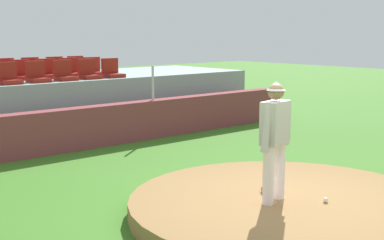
{
  "coord_description": "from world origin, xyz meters",
  "views": [
    {
      "loc": [
        -6.03,
        -4.82,
        2.65
      ],
      "look_at": [
        0.0,
        2.11,
        1.15
      ],
      "focal_mm": 50.72,
      "sensor_mm": 36.0,
      "label": 1
    }
  ],
  "objects_px": {
    "stadium_chair_3": "(65,74)",
    "stadium_chair_14": "(7,71)",
    "fielding_glove": "(268,189)",
    "stadium_chair_8": "(22,73)",
    "pitcher": "(275,133)",
    "stadium_chair_2": "(37,76)",
    "stadium_chair_4": "(89,73)",
    "stadium_chair_11": "(94,70)",
    "stadium_chair_1": "(8,77)",
    "stadium_chair_15": "(32,70)",
    "stadium_chair_10": "(70,71)",
    "baseball": "(326,200)",
    "stadium_chair_16": "(57,69)",
    "stadium_chair_9": "(47,72)",
    "stadium_chair_5": "(112,71)",
    "stadium_chair_17": "(77,68)"
  },
  "relations": [
    {
      "from": "stadium_chair_3",
      "to": "stadium_chair_14",
      "type": "height_order",
      "value": "same"
    },
    {
      "from": "fielding_glove",
      "to": "stadium_chair_8",
      "type": "bearing_deg",
      "value": -128.18
    },
    {
      "from": "pitcher",
      "to": "stadium_chair_2",
      "type": "height_order",
      "value": "pitcher"
    },
    {
      "from": "stadium_chair_4",
      "to": "stadium_chair_11",
      "type": "bearing_deg",
      "value": -127.97
    },
    {
      "from": "fielding_glove",
      "to": "stadium_chair_1",
      "type": "height_order",
      "value": "stadium_chair_1"
    },
    {
      "from": "fielding_glove",
      "to": "stadium_chair_1",
      "type": "xyz_separation_m",
      "value": [
        -1.08,
        6.94,
        1.31
      ]
    },
    {
      "from": "stadium_chair_1",
      "to": "stadium_chair_15",
      "type": "distance_m",
      "value": 2.34
    },
    {
      "from": "stadium_chair_10",
      "to": "stadium_chair_2",
      "type": "bearing_deg",
      "value": 33.72
    },
    {
      "from": "baseball",
      "to": "stadium_chair_10",
      "type": "bearing_deg",
      "value": 85.03
    },
    {
      "from": "stadium_chair_15",
      "to": "stadium_chair_16",
      "type": "relative_size",
      "value": 1.0
    },
    {
      "from": "stadium_chair_8",
      "to": "stadium_chair_11",
      "type": "relative_size",
      "value": 1.0
    },
    {
      "from": "stadium_chair_2",
      "to": "stadium_chair_8",
      "type": "bearing_deg",
      "value": -90.61
    },
    {
      "from": "stadium_chair_11",
      "to": "stadium_chair_8",
      "type": "bearing_deg",
      "value": -0.16
    },
    {
      "from": "fielding_glove",
      "to": "stadium_chair_3",
      "type": "xyz_separation_m",
      "value": [
        0.36,
        6.96,
        1.31
      ]
    },
    {
      "from": "stadium_chair_10",
      "to": "stadium_chair_11",
      "type": "bearing_deg",
      "value": 176.45
    },
    {
      "from": "stadium_chair_4",
      "to": "stadium_chair_10",
      "type": "height_order",
      "value": "same"
    },
    {
      "from": "stadium_chair_9",
      "to": "stadium_chair_10",
      "type": "xyz_separation_m",
      "value": [
        0.67,
        0.02,
        0.0
      ]
    },
    {
      "from": "stadium_chair_3",
      "to": "stadium_chair_4",
      "type": "bearing_deg",
      "value": -178.89
    },
    {
      "from": "fielding_glove",
      "to": "stadium_chair_9",
      "type": "height_order",
      "value": "stadium_chair_9"
    },
    {
      "from": "stadium_chair_5",
      "to": "stadium_chair_11",
      "type": "distance_m",
      "value": 0.89
    },
    {
      "from": "stadium_chair_2",
      "to": "stadium_chair_16",
      "type": "relative_size",
      "value": 1.0
    },
    {
      "from": "stadium_chair_2",
      "to": "stadium_chair_4",
      "type": "xyz_separation_m",
      "value": [
        1.4,
        0.01,
        0.0
      ]
    },
    {
      "from": "stadium_chair_10",
      "to": "stadium_chair_16",
      "type": "bearing_deg",
      "value": -92.1
    },
    {
      "from": "stadium_chair_1",
      "to": "stadium_chair_15",
      "type": "height_order",
      "value": "same"
    },
    {
      "from": "stadium_chair_1",
      "to": "stadium_chair_11",
      "type": "distance_m",
      "value": 2.94
    },
    {
      "from": "stadium_chair_9",
      "to": "stadium_chair_10",
      "type": "relative_size",
      "value": 1.0
    },
    {
      "from": "stadium_chair_2",
      "to": "stadium_chair_5",
      "type": "relative_size",
      "value": 1.0
    },
    {
      "from": "stadium_chair_4",
      "to": "stadium_chair_15",
      "type": "xyz_separation_m",
      "value": [
        -0.7,
        1.81,
        0.0
      ]
    },
    {
      "from": "stadium_chair_8",
      "to": "stadium_chair_5",
      "type": "bearing_deg",
      "value": 156.58
    },
    {
      "from": "stadium_chair_10",
      "to": "stadium_chair_14",
      "type": "bearing_deg",
      "value": -32.46
    },
    {
      "from": "stadium_chair_2",
      "to": "stadium_chair_3",
      "type": "xyz_separation_m",
      "value": [
        0.72,
        -0.0,
        0.0
      ]
    },
    {
      "from": "stadium_chair_4",
      "to": "stadium_chair_5",
      "type": "xyz_separation_m",
      "value": [
        0.69,
        -0.03,
        0.0
      ]
    },
    {
      "from": "fielding_glove",
      "to": "stadium_chair_16",
      "type": "distance_m",
      "value": 8.9
    },
    {
      "from": "fielding_glove",
      "to": "stadium_chair_10",
      "type": "height_order",
      "value": "stadium_chair_10"
    },
    {
      "from": "stadium_chair_3",
      "to": "stadium_chair_16",
      "type": "xyz_separation_m",
      "value": [
        0.69,
        1.77,
        0.0
      ]
    },
    {
      "from": "stadium_chair_8",
      "to": "stadium_chair_10",
      "type": "relative_size",
      "value": 1.0
    },
    {
      "from": "stadium_chair_3",
      "to": "stadium_chair_4",
      "type": "xyz_separation_m",
      "value": [
        0.69,
        0.01,
        0.0
      ]
    },
    {
      "from": "stadium_chair_1",
      "to": "stadium_chair_5",
      "type": "height_order",
      "value": "same"
    },
    {
      "from": "stadium_chair_1",
      "to": "pitcher",
      "type": "bearing_deg",
      "value": 96.37
    },
    {
      "from": "baseball",
      "to": "stadium_chair_15",
      "type": "bearing_deg",
      "value": 89.45
    },
    {
      "from": "pitcher",
      "to": "stadium_chair_14",
      "type": "bearing_deg",
      "value": 77.3
    },
    {
      "from": "stadium_chair_9",
      "to": "stadium_chair_14",
      "type": "xyz_separation_m",
      "value": [
        -0.71,
        0.9,
        0.0
      ]
    },
    {
      "from": "stadium_chair_1",
      "to": "stadium_chair_8",
      "type": "relative_size",
      "value": 1.0
    },
    {
      "from": "stadium_chair_9",
      "to": "stadium_chair_16",
      "type": "height_order",
      "value": "same"
    },
    {
      "from": "pitcher",
      "to": "fielding_glove",
      "type": "relative_size",
      "value": 5.75
    },
    {
      "from": "baseball",
      "to": "stadium_chair_10",
      "type": "relative_size",
      "value": 0.15
    },
    {
      "from": "pitcher",
      "to": "stadium_chair_1",
      "type": "xyz_separation_m",
      "value": [
        -0.81,
        7.28,
        0.36
      ]
    },
    {
      "from": "baseball",
      "to": "stadium_chair_4",
      "type": "distance_m",
      "value": 7.99
    },
    {
      "from": "stadium_chair_9",
      "to": "stadium_chair_17",
      "type": "bearing_deg",
      "value": -146.87
    },
    {
      "from": "stadium_chair_1",
      "to": "stadium_chair_16",
      "type": "distance_m",
      "value": 2.79
    }
  ]
}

